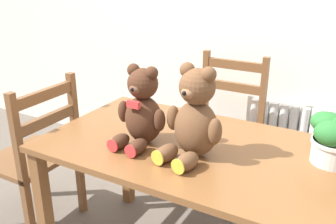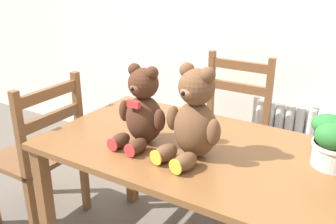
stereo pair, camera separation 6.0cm
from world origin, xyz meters
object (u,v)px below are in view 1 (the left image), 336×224
teddy_bear_right (194,119)px  potted_plant (335,138)px  wooden_chair_behind (224,130)px  wooden_chair_side (36,156)px  teddy_bear_left (142,111)px

teddy_bear_right → potted_plant: teddy_bear_right is taller
wooden_chair_behind → potted_plant: (0.72, -0.64, 0.37)m
wooden_chair_side → wooden_chair_behind: bearing=-43.9°
teddy_bear_right → wooden_chair_behind: bearing=-66.1°
teddy_bear_left → wooden_chair_side: bearing=3.5°
wooden_chair_behind → teddy_bear_left: bearing=84.4°
wooden_chair_side → potted_plant: size_ratio=4.11×
potted_plant → wooden_chair_side: bearing=-171.4°
wooden_chair_behind → potted_plant: 1.03m
wooden_chair_behind → potted_plant: wooden_chair_behind is taller
teddy_bear_left → wooden_chair_behind: bearing=-92.6°
wooden_chair_side → teddy_bear_left: size_ratio=2.54×
potted_plant → teddy_bear_right: bearing=-156.9°
potted_plant → wooden_chair_behind: bearing=138.5°
wooden_chair_behind → teddy_bear_right: teddy_bear_right is taller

